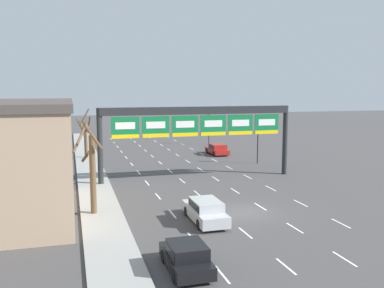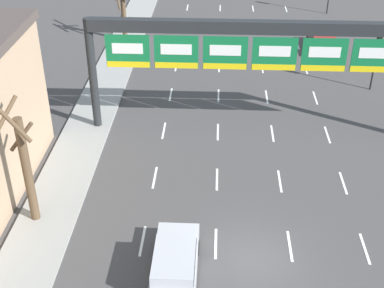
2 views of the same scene
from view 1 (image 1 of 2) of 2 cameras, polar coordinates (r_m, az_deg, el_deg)
name	(u,v)px [view 1 (image 1 of 2)]	position (r m, az deg, el deg)	size (l,w,h in m)	color
ground_plane	(245,212)	(30.42, 7.05, -9.02)	(220.00, 220.00, 0.00)	#474444
sidewalk_left	(104,223)	(28.20, -11.63, -10.30)	(2.80, 110.00, 0.15)	#999993
lane_dashes	(192,175)	(42.79, -0.04, -4.10)	(10.02, 67.00, 0.01)	white
sign_gantry	(198,121)	(39.86, 0.86, 3.03)	(18.59, 0.70, 6.88)	#232628
car_black	(186,256)	(20.86, -0.75, -14.69)	(1.85, 3.92, 1.40)	black
car_red	(217,149)	(55.52, 3.39, -0.65)	(1.97, 4.44, 1.38)	maroon
car_silver	(205,210)	(27.92, 1.79, -8.78)	(1.85, 4.88, 1.49)	#B7B7BC
traffic_light_near_gantry	(258,136)	(49.17, 8.78, 1.06)	(0.30, 0.35, 4.42)	black
traffic_light_mid_block	(209,121)	(65.01, 2.28, 3.02)	(0.30, 0.35, 4.95)	black
tree_bare_closest	(92,169)	(29.57, -13.23, -3.23)	(1.99, 1.99, 6.12)	brown
tree_bare_second	(85,135)	(53.56, -14.04, 1.20)	(1.70, 1.79, 5.95)	brown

